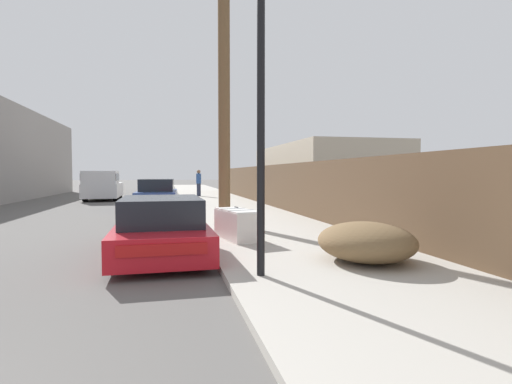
{
  "coord_description": "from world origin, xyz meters",
  "views": [
    {
      "loc": [
        2.36,
        -1.82,
        1.67
      ],
      "look_at": [
        5.24,
        11.15,
        1.06
      ],
      "focal_mm": 28.0,
      "sensor_mm": 36.0,
      "label": 1
    }
  ],
  "objects_px": {
    "pickup_truck": "(103,186)",
    "utility_pole": "(224,91)",
    "discarded_fridge": "(237,224)",
    "brush_pile": "(366,242)",
    "street_lamp": "(261,90)",
    "car_parked_mid": "(157,195)",
    "parked_sports_car_red": "(161,228)",
    "pedestrian": "(199,182)"
  },
  "relations": [
    {
      "from": "pickup_truck",
      "to": "utility_pole",
      "type": "xyz_separation_m",
      "value": [
        5.73,
        -14.41,
        3.28
      ]
    },
    {
      "from": "discarded_fridge",
      "to": "brush_pile",
      "type": "height_order",
      "value": "discarded_fridge"
    },
    {
      "from": "pickup_truck",
      "to": "street_lamp",
      "type": "relative_size",
      "value": 1.09
    },
    {
      "from": "car_parked_mid",
      "to": "discarded_fridge",
      "type": "bearing_deg",
      "value": -76.33
    },
    {
      "from": "street_lamp",
      "to": "utility_pole",
      "type": "bearing_deg",
      "value": 86.94
    },
    {
      "from": "parked_sports_car_red",
      "to": "car_parked_mid",
      "type": "height_order",
      "value": "car_parked_mid"
    },
    {
      "from": "parked_sports_car_red",
      "to": "utility_pole",
      "type": "xyz_separation_m",
      "value": [
        1.85,
        3.78,
        3.65
      ]
    },
    {
      "from": "discarded_fridge",
      "to": "pedestrian",
      "type": "distance_m",
      "value": 18.57
    },
    {
      "from": "car_parked_mid",
      "to": "brush_pile",
      "type": "distance_m",
      "value": 13.69
    },
    {
      "from": "street_lamp",
      "to": "brush_pile",
      "type": "xyz_separation_m",
      "value": [
        2.05,
        0.56,
        -2.45
      ]
    },
    {
      "from": "brush_pile",
      "to": "parked_sports_car_red",
      "type": "bearing_deg",
      "value": 149.79
    },
    {
      "from": "pedestrian",
      "to": "car_parked_mid",
      "type": "bearing_deg",
      "value": -107.29
    },
    {
      "from": "brush_pile",
      "to": "pedestrian",
      "type": "xyz_separation_m",
      "value": [
        -1.31,
        21.45,
        0.6
      ]
    },
    {
      "from": "parked_sports_car_red",
      "to": "utility_pole",
      "type": "height_order",
      "value": "utility_pole"
    },
    {
      "from": "discarded_fridge",
      "to": "pickup_truck",
      "type": "relative_size",
      "value": 0.32
    },
    {
      "from": "parked_sports_car_red",
      "to": "pedestrian",
      "type": "bearing_deg",
      "value": 82.19
    },
    {
      "from": "pickup_truck",
      "to": "street_lamp",
      "type": "height_order",
      "value": "street_lamp"
    },
    {
      "from": "street_lamp",
      "to": "pedestrian",
      "type": "relative_size",
      "value": 2.65
    },
    {
      "from": "parked_sports_car_red",
      "to": "pickup_truck",
      "type": "height_order",
      "value": "pickup_truck"
    },
    {
      "from": "car_parked_mid",
      "to": "street_lamp",
      "type": "bearing_deg",
      "value": -80.13
    },
    {
      "from": "utility_pole",
      "to": "discarded_fridge",
      "type": "bearing_deg",
      "value": -92.19
    },
    {
      "from": "utility_pole",
      "to": "street_lamp",
      "type": "bearing_deg",
      "value": -93.06
    },
    {
      "from": "utility_pole",
      "to": "pedestrian",
      "type": "xyz_separation_m",
      "value": [
        0.39,
        15.6,
        -3.13
      ]
    },
    {
      "from": "pedestrian",
      "to": "street_lamp",
      "type": "bearing_deg",
      "value": -91.91
    },
    {
      "from": "car_parked_mid",
      "to": "utility_pole",
      "type": "xyz_separation_m",
      "value": [
        2.2,
        -7.27,
        3.53
      ]
    },
    {
      "from": "parked_sports_car_red",
      "to": "utility_pole",
      "type": "distance_m",
      "value": 5.57
    },
    {
      "from": "pickup_truck",
      "to": "brush_pile",
      "type": "bearing_deg",
      "value": 108.22
    },
    {
      "from": "discarded_fridge",
      "to": "pedestrian",
      "type": "bearing_deg",
      "value": 76.66
    },
    {
      "from": "discarded_fridge",
      "to": "pickup_truck",
      "type": "xyz_separation_m",
      "value": [
        -5.62,
        17.37,
        0.44
      ]
    },
    {
      "from": "parked_sports_car_red",
      "to": "pickup_truck",
      "type": "distance_m",
      "value": 18.6
    },
    {
      "from": "parked_sports_car_red",
      "to": "pickup_truck",
      "type": "bearing_deg",
      "value": 100.83
    },
    {
      "from": "pickup_truck",
      "to": "pedestrian",
      "type": "distance_m",
      "value": 6.24
    },
    {
      "from": "utility_pole",
      "to": "pickup_truck",
      "type": "bearing_deg",
      "value": 111.69
    },
    {
      "from": "car_parked_mid",
      "to": "brush_pile",
      "type": "relative_size",
      "value": 2.41
    },
    {
      "from": "street_lamp",
      "to": "parked_sports_car_red",
      "type": "bearing_deg",
      "value": 119.85
    },
    {
      "from": "car_parked_mid",
      "to": "pedestrian",
      "type": "distance_m",
      "value": 8.73
    },
    {
      "from": "pickup_truck",
      "to": "street_lamp",
      "type": "bearing_deg",
      "value": 102.58
    },
    {
      "from": "pickup_truck",
      "to": "pedestrian",
      "type": "bearing_deg",
      "value": -170.96
    },
    {
      "from": "brush_pile",
      "to": "pedestrian",
      "type": "height_order",
      "value": "pedestrian"
    },
    {
      "from": "utility_pole",
      "to": "brush_pile",
      "type": "height_order",
      "value": "utility_pole"
    },
    {
      "from": "street_lamp",
      "to": "pedestrian",
      "type": "distance_m",
      "value": 22.1
    },
    {
      "from": "parked_sports_car_red",
      "to": "brush_pile",
      "type": "bearing_deg",
      "value": -31.42
    }
  ]
}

